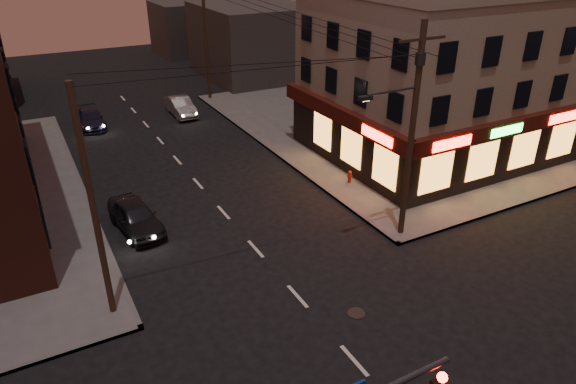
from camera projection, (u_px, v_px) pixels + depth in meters
ground at (354, 361)px, 17.73m from camera, size 120.00×120.00×0.00m
sidewalk_ne at (403, 121)px, 40.27m from camera, size 24.00×28.00×0.15m
pizza_building at (443, 72)px, 32.64m from camera, size 15.85×12.85×10.50m
bg_building_ne_a at (254, 41)px, 51.94m from camera, size 10.00×12.00×7.00m
bg_building_ne_b at (190, 28)px, 62.31m from camera, size 8.00×8.00×6.00m
utility_pole_main at (411, 123)px, 22.53m from camera, size 4.20×0.44×10.00m
utility_pole_far at (206, 46)px, 43.65m from camera, size 0.26×0.26×9.00m
utility_pole_west at (93, 208)px, 17.85m from camera, size 0.24×0.24×9.00m
sedan_near at (136, 216)px, 25.26m from camera, size 2.26×4.56×1.49m
sedan_mid at (181, 106)px, 41.42m from camera, size 1.56×4.41×1.45m
sedan_far at (91, 119)px, 38.90m from camera, size 1.81×4.37×1.26m
fire_hydrant at (350, 176)px, 29.95m from camera, size 0.33×0.33×0.73m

